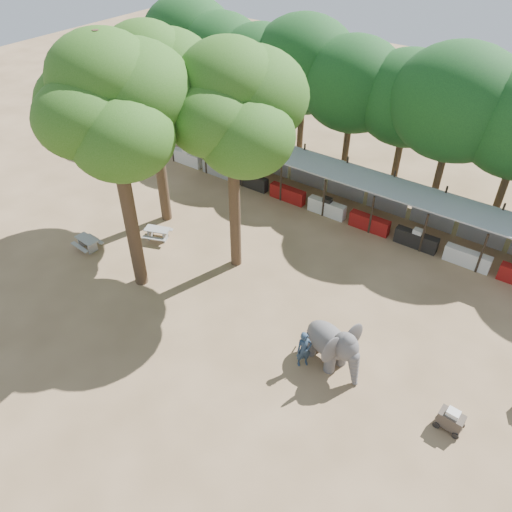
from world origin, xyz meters
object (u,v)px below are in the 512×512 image
Objects in this scene: yard_tree_left at (150,80)px; yard_tree_back at (232,105)px; elephant at (333,344)px; yard_tree_center at (111,103)px; cart_front at (451,420)px; handler at (304,349)px; picnic_table_near at (87,242)px; picnic_table_far at (158,232)px.

yard_tree_back is (6.00, -1.00, 0.34)m from yard_tree_left.
yard_tree_back reaches higher than elephant.
yard_tree_center is 1.06× the size of yard_tree_back.
yard_tree_center is 17.91m from cart_front.
yard_tree_back is 6.29× the size of handler.
yard_tree_center reaches higher than elephant.
cart_front is at bearing 2.09° from yard_tree_center.
elephant is at bearing -179.06° from cart_front.
yard_tree_back reaches higher than cart_front.
picnic_table_near is at bearing -104.42° from yard_tree_left.
yard_tree_center reaches higher than cart_front.
handler is (6.59, -4.01, -7.64)m from yard_tree_back.
yard_tree_center is 6.67× the size of handler.
picnic_table_far is at bearing -172.28° from elephant.
cart_front is at bearing 6.44° from picnic_table_near.
yard_tree_center is 13.28m from elephant.
yard_tree_left is 9.28m from picnic_table_near.
yard_tree_center is 5.04m from yard_tree_back.
handler is 1.74× the size of cart_front.
picnic_table_near is (-13.86, 0.06, -0.46)m from handler.
yard_tree_left reaches higher than picnic_table_near.
handler is (9.59, -0.01, -8.30)m from yard_tree_center.
picnic_table_far is (-1.77, 2.96, -8.75)m from yard_tree_center.
picnic_table_far is 1.68× the size of cart_front.
handler is at bearing -21.69° from yard_tree_left.
cart_front is (5.11, -0.18, -0.66)m from elephant.
yard_tree_left is 15.39m from handler.
cart_front is (18.63, -4.43, -7.72)m from yard_tree_left.
yard_tree_center is 6.91× the size of picnic_table_far.
picnic_table_near is 3.83m from picnic_table_far.
picnic_table_near is at bearing 130.34° from handler.
picnic_table_far reaches higher than picnic_table_near.
yard_tree_back is 11.57m from picnic_table_near.
yard_tree_left is 20.65m from cart_front.
cart_front is at bearing -28.88° from picnic_table_far.
yard_tree_back is 10.85m from handler.
picnic_table_near is (-7.27, -3.94, -8.10)m from yard_tree_back.
yard_tree_center reaches higher than yard_tree_left.
cart_front is (17.40, -2.39, 0.03)m from picnic_table_far.
yard_tree_back is 7.77× the size of picnic_table_near.
elephant reaches higher than cart_front.
elephant reaches higher than handler.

